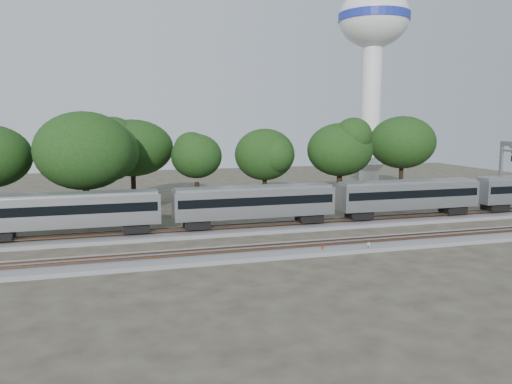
% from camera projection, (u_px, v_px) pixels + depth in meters
% --- Properties ---
extents(ground, '(160.00, 160.00, 0.00)m').
position_uv_depth(ground, '(245.00, 244.00, 50.35)').
color(ground, '#383328').
rests_on(ground, ground).
extents(track_far, '(160.00, 5.00, 0.73)m').
position_uv_depth(track_far, '(232.00, 230.00, 56.03)').
color(track_far, slate).
rests_on(track_far, ground).
extents(track_near, '(160.00, 5.00, 0.73)m').
position_uv_depth(track_near, '(256.00, 252.00, 46.52)').
color(track_near, slate).
rests_on(track_near, ground).
extents(train, '(114.93, 3.29, 4.85)m').
position_uv_depth(train, '(336.00, 198.00, 59.04)').
color(train, '#B5B8BD').
rests_on(train, ground).
extents(switch_stand_red, '(0.28, 0.05, 0.87)m').
position_uv_depth(switch_stand_red, '(323.00, 249.00, 46.46)').
color(switch_stand_red, '#512D19').
rests_on(switch_stand_red, ground).
extents(switch_stand_white, '(0.31, 0.08, 0.96)m').
position_uv_depth(switch_stand_white, '(368.00, 246.00, 47.16)').
color(switch_stand_white, '#512D19').
rests_on(switch_stand_white, ground).
extents(switch_lever, '(0.58, 0.47, 0.30)m').
position_uv_depth(switch_lever, '(335.00, 251.00, 47.18)').
color(switch_lever, '#512D19').
rests_on(switch_lever, ground).
extents(water_tower, '(13.70, 13.70, 37.92)m').
position_uv_depth(water_tower, '(373.00, 39.00, 97.09)').
color(water_tower, silver).
rests_on(water_tower, ground).
extents(tree_2, '(9.02, 9.02, 12.72)m').
position_uv_depth(tree_2, '(84.00, 151.00, 58.31)').
color(tree_2, black).
rests_on(tree_2, ground).
extents(tree_3, '(8.75, 8.75, 12.34)m').
position_uv_depth(tree_3, '(132.00, 148.00, 69.33)').
color(tree_3, black).
rests_on(tree_3, ground).
extents(tree_4, '(7.78, 7.78, 10.97)m').
position_uv_depth(tree_4, '(197.00, 156.00, 66.95)').
color(tree_4, black).
rests_on(tree_4, ground).
extents(tree_5, '(7.53, 7.53, 10.62)m').
position_uv_depth(tree_5, '(265.00, 155.00, 73.72)').
color(tree_5, black).
rests_on(tree_5, ground).
extents(tree_6, '(8.29, 8.29, 11.69)m').
position_uv_depth(tree_6, '(340.00, 150.00, 73.05)').
color(tree_6, black).
rests_on(tree_6, ground).
extents(tree_7, '(9.07, 9.07, 12.78)m').
position_uv_depth(tree_7, '(402.00, 142.00, 79.96)').
color(tree_7, black).
rests_on(tree_7, ground).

